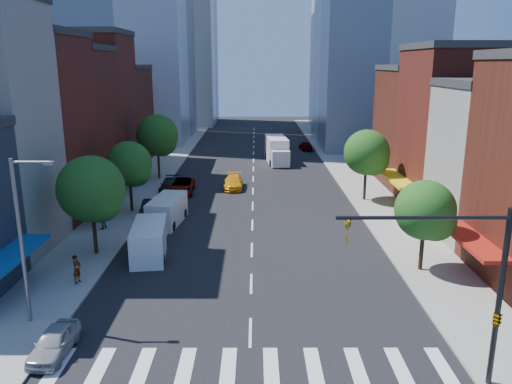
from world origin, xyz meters
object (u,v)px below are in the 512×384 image
parked_car_front (54,342)px  cargo_van_far (167,211)px  box_truck (277,151)px  taxi (234,182)px  cargo_van_near (149,241)px  parked_car_third (182,186)px  traffic_car_far (306,146)px  parked_car_second (151,208)px  traffic_car_oncoming (275,154)px  pedestrian_far (102,219)px  pedestrian_near (77,269)px  parked_car_rear (170,185)px

parked_car_front → cargo_van_far: 20.46m
box_truck → taxi: bearing=-114.9°
cargo_van_near → box_truck: 37.62m
parked_car_third → cargo_van_far: cargo_van_far is taller
cargo_van_near → box_truck: (10.85, 36.02, 0.46)m
parked_car_third → traffic_car_far: 32.28m
parked_car_second → parked_car_third: 8.41m
parked_car_front → parked_car_second: 22.97m
parked_car_front → parked_car_second: bearing=91.9°
traffic_car_oncoming → pedestrian_far: (-15.85, -33.06, 0.25)m
box_truck → parked_car_third: bearing=-127.5°
pedestrian_far → parked_car_third: bearing=-176.0°
traffic_car_far → pedestrian_far: 45.73m
cargo_van_far → traffic_car_oncoming: bearing=78.1°
pedestrian_near → pedestrian_far: 10.82m
parked_car_second → pedestrian_far: (-3.21, -4.40, 0.30)m
pedestrian_far → cargo_van_near: bearing=67.0°
traffic_car_oncoming → traffic_car_far: (5.36, 7.45, -0.04)m
parked_car_rear → cargo_van_far: cargo_van_far is taller
pedestrian_far → traffic_car_far: bearing=177.7°
cargo_van_near → parked_car_front: bearing=-105.8°
parked_car_third → box_truck: size_ratio=0.63×
cargo_van_near → traffic_car_far: size_ratio=1.45×
parked_car_second → pedestrian_near: 15.19m
traffic_car_oncoming → pedestrian_near: (-14.23, -43.77, 0.34)m
parked_car_second → parked_car_front: bearing=-92.4°
parked_car_front → cargo_van_near: size_ratio=0.64×
pedestrian_near → pedestrian_far: bearing=22.4°
parked_car_second → cargo_van_near: (2.02, -10.28, 0.51)m
taxi → parked_car_front: bearing=-102.1°
cargo_van_near → cargo_van_far: bearing=83.5°
traffic_car_oncoming → traffic_car_far: traffic_car_oncoming is taller
parked_car_front → pedestrian_near: 8.03m
parked_car_third → box_truck: bearing=54.9°
taxi → traffic_car_oncoming: traffic_car_oncoming is taller
parked_car_third → taxi: size_ratio=1.13×
pedestrian_far → parked_car_second: bearing=169.2°
pedestrian_near → cargo_van_near: bearing=-23.1°
box_truck → pedestrian_near: size_ratio=4.79×
parked_car_front → cargo_van_near: bearing=82.9°
taxi → pedestrian_far: size_ratio=2.95×
parked_car_second → pedestrian_near: bearing=-98.4°
traffic_car_far → pedestrian_near: pedestrian_near is taller
traffic_car_oncoming → box_truck: box_truck is taller
cargo_van_far → parked_car_rear: bearing=105.2°
pedestrian_far → cargo_van_far: bearing=134.3°
box_truck → parked_car_second: bearing=-121.5°
parked_car_third → box_truck: box_truck is taller
traffic_car_oncoming → traffic_car_far: size_ratio=1.09×
parked_car_front → parked_car_third: (1.72, 31.20, 0.13)m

